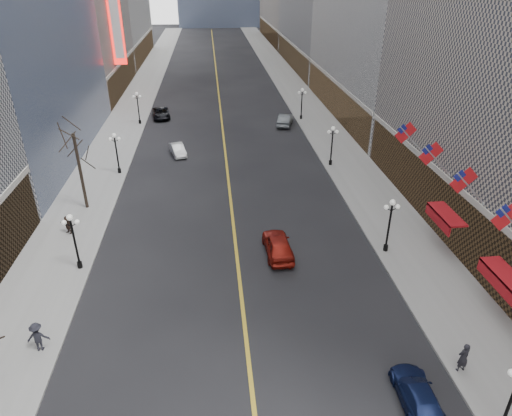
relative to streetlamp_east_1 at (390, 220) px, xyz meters
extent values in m
cube|color=gray|center=(2.20, 40.00, -2.83)|extent=(6.00, 230.00, 0.15)
cube|color=gray|center=(-25.80, 40.00, -2.83)|extent=(6.00, 230.00, 0.15)
cube|color=gold|center=(-11.80, 50.00, -2.89)|extent=(0.25, 200.00, 0.02)
cube|color=brown|center=(6.60, -1.00, -0.30)|extent=(2.80, 41.00, 5.00)
cube|color=brown|center=(6.60, 38.00, -0.30)|extent=(2.80, 35.00, 5.00)
cube|color=brown|center=(6.60, 76.00, -0.30)|extent=(2.80, 39.00, 5.00)
cube|color=brown|center=(6.60, 119.00, -0.30)|extent=(2.80, 45.00, 5.00)
cube|color=brown|center=(-30.20, 57.00, -0.30)|extent=(2.80, 29.00, 5.00)
cube|color=brown|center=(-30.20, 91.00, -0.30)|extent=(2.80, 37.00, 5.00)
cylinder|color=black|center=(0.00, -16.00, -0.75)|extent=(0.16, 0.16, 4.00)
sphere|color=white|center=(-0.45, -16.00, 1.15)|extent=(0.36, 0.36, 0.36)
cylinder|color=black|center=(0.00, 0.00, -2.50)|extent=(0.36, 0.36, 0.50)
cylinder|color=black|center=(0.00, 0.00, -0.75)|extent=(0.16, 0.16, 4.00)
sphere|color=white|center=(0.00, 0.00, 1.55)|extent=(0.44, 0.44, 0.44)
sphere|color=white|center=(-0.45, 0.00, 1.15)|extent=(0.36, 0.36, 0.36)
sphere|color=white|center=(0.45, 0.00, 1.15)|extent=(0.36, 0.36, 0.36)
cylinder|color=black|center=(0.00, 18.00, -2.50)|extent=(0.36, 0.36, 0.50)
cylinder|color=black|center=(0.00, 18.00, -0.75)|extent=(0.16, 0.16, 4.00)
sphere|color=white|center=(0.00, 18.00, 1.55)|extent=(0.44, 0.44, 0.44)
sphere|color=white|center=(-0.45, 18.00, 1.15)|extent=(0.36, 0.36, 0.36)
sphere|color=white|center=(0.45, 18.00, 1.15)|extent=(0.36, 0.36, 0.36)
cylinder|color=black|center=(0.00, 36.00, -2.50)|extent=(0.36, 0.36, 0.50)
cylinder|color=black|center=(0.00, 36.00, -0.75)|extent=(0.16, 0.16, 4.00)
sphere|color=white|center=(0.00, 36.00, 1.55)|extent=(0.44, 0.44, 0.44)
sphere|color=white|center=(-0.45, 36.00, 1.15)|extent=(0.36, 0.36, 0.36)
sphere|color=white|center=(0.45, 36.00, 1.15)|extent=(0.36, 0.36, 0.36)
cylinder|color=black|center=(-23.60, 0.00, -2.50)|extent=(0.36, 0.36, 0.50)
cylinder|color=black|center=(-23.60, 0.00, -0.75)|extent=(0.16, 0.16, 4.00)
sphere|color=white|center=(-23.60, 0.00, 1.55)|extent=(0.44, 0.44, 0.44)
sphere|color=white|center=(-24.05, 0.00, 1.15)|extent=(0.36, 0.36, 0.36)
sphere|color=white|center=(-23.15, 0.00, 1.15)|extent=(0.36, 0.36, 0.36)
cylinder|color=black|center=(-23.60, 18.00, -2.50)|extent=(0.36, 0.36, 0.50)
cylinder|color=black|center=(-23.60, 18.00, -0.75)|extent=(0.16, 0.16, 4.00)
sphere|color=white|center=(-23.60, 18.00, 1.55)|extent=(0.44, 0.44, 0.44)
sphere|color=white|center=(-24.05, 18.00, 1.15)|extent=(0.36, 0.36, 0.36)
sphere|color=white|center=(-23.15, 18.00, 1.15)|extent=(0.36, 0.36, 0.36)
cylinder|color=black|center=(-23.60, 36.00, -2.50)|extent=(0.36, 0.36, 0.50)
cylinder|color=black|center=(-23.60, 36.00, -0.75)|extent=(0.16, 0.16, 4.00)
sphere|color=white|center=(-23.60, 36.00, 1.55)|extent=(0.44, 0.44, 0.44)
sphere|color=white|center=(-24.05, 36.00, 1.15)|extent=(0.36, 0.36, 0.36)
sphere|color=white|center=(-23.15, 36.00, 1.15)|extent=(0.36, 0.36, 0.36)
cube|color=red|center=(3.35, -8.00, 4.55)|extent=(1.94, 0.04, 1.94)
cube|color=navy|center=(3.00, -8.00, 4.90)|extent=(0.88, 0.06, 0.88)
cylinder|color=#B2B2B7|center=(4.00, -3.00, 3.90)|extent=(2.49, 0.12, 2.49)
cube|color=red|center=(3.35, -3.00, 4.55)|extent=(1.94, 0.04, 1.94)
cube|color=navy|center=(3.00, -3.00, 4.90)|extent=(0.88, 0.06, 0.88)
cylinder|color=#B2B2B7|center=(4.00, 2.00, 3.90)|extent=(2.49, 0.12, 2.49)
cube|color=red|center=(3.35, 2.00, 4.55)|extent=(1.94, 0.04, 1.94)
cube|color=navy|center=(3.00, 2.00, 4.90)|extent=(0.88, 0.06, 0.88)
cylinder|color=#B2B2B7|center=(4.00, 7.00, 3.90)|extent=(2.49, 0.12, 2.49)
cube|color=red|center=(3.35, 7.00, 4.55)|extent=(1.94, 0.04, 1.94)
cube|color=navy|center=(3.00, 7.00, 4.90)|extent=(0.88, 0.06, 0.88)
cube|color=maroon|center=(4.50, -8.00, 0.30)|extent=(1.40, 4.00, 0.15)
cube|color=maroon|center=(3.85, -8.00, -0.10)|extent=(0.10, 4.00, 0.90)
cube|color=maroon|center=(4.50, 0.00, 0.30)|extent=(1.40, 4.00, 0.15)
cube|color=maroon|center=(3.85, 0.00, -0.10)|extent=(0.10, 4.00, 0.90)
cube|color=red|center=(-27.70, 50.00, 9.10)|extent=(2.00, 0.50, 12.00)
cube|color=white|center=(-27.65, 50.00, 9.10)|extent=(1.40, 0.55, 10.00)
cylinder|color=#2D231C|center=(-25.30, 10.00, 0.85)|extent=(0.28, 0.28, 7.20)
imported|color=#BABBBC|center=(-17.50, 23.18, -2.24)|extent=(2.39, 4.25, 1.32)
imported|color=black|center=(-20.80, 38.97, -2.17)|extent=(3.18, 5.55, 1.46)
imported|color=#121D46|center=(-3.40, -14.02, -2.25)|extent=(2.01, 4.58, 1.31)
imported|color=maroon|center=(-8.56, 0.54, -2.05)|extent=(2.19, 5.07, 1.70)
imported|color=#515659|center=(-2.80, 33.52, -2.07)|extent=(3.10, 5.31, 1.66)
imported|color=black|center=(-0.11, -12.24, -1.80)|extent=(0.76, 0.61, 1.91)
imported|color=black|center=(-23.91, -8.29, -1.79)|extent=(1.28, 0.62, 1.92)
imported|color=black|center=(-25.75, 5.33, -1.96)|extent=(1.40, 1.27, 1.59)
camera|label=1|loc=(-13.28, -29.33, 17.14)|focal=32.00mm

